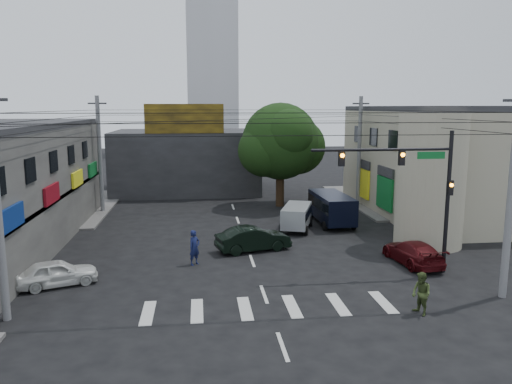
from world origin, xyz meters
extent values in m
plane|color=black|center=(0.00, 0.00, 0.00)|extent=(160.00, 160.00, 0.00)
cube|color=#514F4C|center=(-18.00, 18.00, 0.07)|extent=(16.00, 16.00, 0.15)
cube|color=#514F4C|center=(18.00, 18.00, 0.07)|extent=(16.00, 16.00, 0.15)
cube|color=gray|center=(18.00, 13.00, 4.00)|extent=(14.00, 18.00, 8.00)
cylinder|color=gray|center=(11.00, 4.00, 4.00)|extent=(4.00, 4.00, 8.00)
cube|color=#232326|center=(-4.00, 26.00, 3.00)|extent=(14.00, 10.00, 6.00)
cube|color=olive|center=(-4.00, 21.10, 7.30)|extent=(7.00, 0.30, 2.60)
cube|color=silver|center=(0.00, 70.00, 22.00)|extent=(9.00, 9.00, 44.00)
cylinder|color=black|center=(4.00, 17.00, 2.20)|extent=(0.70, 0.70, 4.40)
sphere|color=black|center=(4.00, 17.00, 5.50)|extent=(6.40, 6.40, 6.40)
cylinder|color=black|center=(9.50, -1.00, 3.60)|extent=(0.20, 0.20, 7.20)
cylinder|color=black|center=(6.00, -1.00, 6.30)|extent=(7.00, 0.14, 0.14)
cube|color=black|center=(7.00, -1.00, 5.90)|extent=(0.28, 0.22, 0.75)
cube|color=black|center=(4.00, -1.00, 5.90)|extent=(0.28, 0.22, 0.75)
sphere|color=orange|center=(7.00, -1.14, 6.05)|extent=(0.20, 0.20, 0.20)
sphere|color=orange|center=(4.00, -1.14, 6.05)|extent=(0.20, 0.20, 0.20)
cube|color=#0E6227|center=(8.50, -1.00, 6.00)|extent=(1.40, 0.06, 0.35)
cylinder|color=#59595B|center=(10.50, -4.50, 4.60)|extent=(0.32, 0.32, 9.20)
cylinder|color=#59595B|center=(-10.50, 16.00, 4.60)|extent=(0.32, 0.32, 9.20)
cylinder|color=#59595B|center=(10.50, 16.00, 4.60)|extent=(0.32, 0.32, 9.20)
imported|color=black|center=(0.28, 3.94, 0.72)|extent=(3.75, 5.14, 1.44)
imported|color=silver|center=(-9.55, -0.77, 0.63)|extent=(3.94, 4.68, 1.26)
imported|color=#3F090C|center=(8.52, 0.49, 0.63)|extent=(2.69, 4.74, 1.27)
imported|color=#121841|center=(-3.12, 1.69, 0.94)|extent=(1.14, 1.14, 1.89)
imported|color=#374620|center=(6.03, -5.92, 0.88)|extent=(1.24, 1.16, 1.77)
camera|label=1|loc=(-2.82, -24.17, 8.34)|focal=35.00mm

